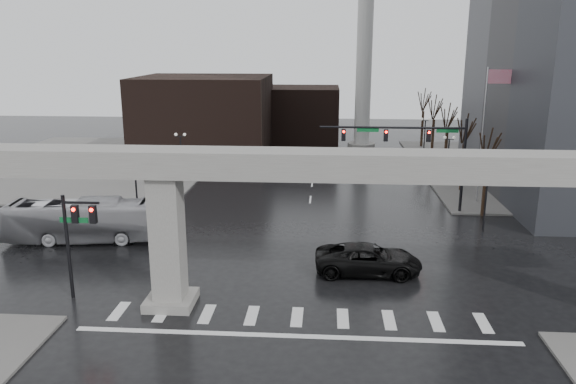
# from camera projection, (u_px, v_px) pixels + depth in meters

# --- Properties ---
(ground) EXTENTS (160.00, 160.00, 0.00)m
(ground) POSITION_uv_depth(u_px,v_px,m) (298.00, 308.00, 30.46)
(ground) COLOR black
(ground) RESTS_ON ground
(sidewalk_ne) EXTENTS (28.00, 36.00, 0.15)m
(sidewalk_ne) POSITION_uv_depth(u_px,v_px,m) (544.00, 170.00, 63.43)
(sidewalk_ne) COLOR #605E5C
(sidewalk_ne) RESTS_ON ground
(sidewalk_nw) EXTENTS (28.00, 36.00, 0.15)m
(sidewalk_nw) POSITION_uv_depth(u_px,v_px,m) (96.00, 163.00, 66.89)
(sidewalk_nw) COLOR #605E5C
(sidewalk_nw) RESTS_ON ground
(elevated_guideway) EXTENTS (48.00, 2.60, 8.70)m
(elevated_guideway) POSITION_uv_depth(u_px,v_px,m) (323.00, 186.00, 28.61)
(elevated_guideway) COLOR #98958F
(elevated_guideway) RESTS_ON ground
(building_far_left) EXTENTS (16.00, 14.00, 10.00)m
(building_far_left) POSITION_uv_depth(u_px,v_px,m) (205.00, 117.00, 70.61)
(building_far_left) COLOR black
(building_far_left) RESTS_ON ground
(building_far_mid) EXTENTS (10.00, 10.00, 8.00)m
(building_far_mid) POSITION_uv_depth(u_px,v_px,m) (303.00, 116.00, 79.71)
(building_far_mid) COLOR black
(building_far_mid) RESTS_ON ground
(smokestack) EXTENTS (3.60, 3.60, 30.00)m
(smokestack) POSITION_uv_depth(u_px,v_px,m) (365.00, 48.00, 71.00)
(smokestack) COLOR #BABAB5
(smokestack) RESTS_ON ground
(signal_mast_arm) EXTENTS (12.12, 0.43, 8.00)m
(signal_mast_arm) POSITION_uv_depth(u_px,v_px,m) (418.00, 144.00, 46.50)
(signal_mast_arm) COLOR black
(signal_mast_arm) RESTS_ON ground
(signal_left_pole) EXTENTS (2.30, 0.30, 6.00)m
(signal_left_pole) POSITION_uv_depth(u_px,v_px,m) (76.00, 229.00, 30.72)
(signal_left_pole) COLOR black
(signal_left_pole) RESTS_ON ground
(flagpole_assembly) EXTENTS (2.06, 0.12, 12.00)m
(flagpole_assembly) POSITION_uv_depth(u_px,v_px,m) (487.00, 119.00, 48.73)
(flagpole_assembly) COLOR silver
(flagpole_assembly) RESTS_ON ground
(lamp_right_0) EXTENTS (1.22, 0.32, 5.11)m
(lamp_right_0) POSITION_uv_depth(u_px,v_px,m) (487.00, 187.00, 42.17)
(lamp_right_0) COLOR black
(lamp_right_0) RESTS_ON ground
(lamp_right_1) EXTENTS (1.22, 0.32, 5.11)m
(lamp_right_1) POSITION_uv_depth(u_px,v_px,m) (448.00, 152.00, 55.67)
(lamp_right_1) COLOR black
(lamp_right_1) RESTS_ON ground
(lamp_right_2) EXTENTS (1.22, 0.32, 5.11)m
(lamp_right_2) POSITION_uv_depth(u_px,v_px,m) (425.00, 131.00, 69.17)
(lamp_right_2) COLOR black
(lamp_right_2) RESTS_ON ground
(lamp_left_0) EXTENTS (1.22, 0.32, 5.11)m
(lamp_left_0) POSITION_uv_depth(u_px,v_px,m) (136.00, 181.00, 43.97)
(lamp_left_0) COLOR black
(lamp_left_0) RESTS_ON ground
(lamp_left_1) EXTENTS (1.22, 0.32, 5.11)m
(lamp_left_1) POSITION_uv_depth(u_px,v_px,m) (181.00, 149.00, 57.47)
(lamp_left_1) COLOR black
(lamp_left_1) RESTS_ON ground
(lamp_left_2) EXTENTS (1.22, 0.32, 5.11)m
(lamp_left_2) POSITION_uv_depth(u_px,v_px,m) (209.00, 129.00, 70.97)
(lamp_left_2) COLOR black
(lamp_left_2) RESTS_ON ground
(tree_right_0) EXTENTS (1.09, 1.58, 7.50)m
(tree_right_0) POSITION_uv_depth(u_px,v_px,m) (486.00, 183.00, 46.15)
(tree_right_0) COLOR black
(tree_right_0) RESTS_ON ground
(tree_right_1) EXTENTS (1.09, 1.61, 7.67)m
(tree_right_1) POSITION_uv_depth(u_px,v_px,m) (463.00, 163.00, 53.85)
(tree_right_1) COLOR black
(tree_right_1) RESTS_ON ground
(tree_right_2) EXTENTS (1.10, 1.63, 7.85)m
(tree_right_2) POSITION_uv_depth(u_px,v_px,m) (446.00, 147.00, 61.55)
(tree_right_2) COLOR black
(tree_right_2) RESTS_ON ground
(tree_right_3) EXTENTS (1.11, 1.66, 8.02)m
(tree_right_3) POSITION_uv_depth(u_px,v_px,m) (433.00, 135.00, 69.25)
(tree_right_3) COLOR black
(tree_right_3) RESTS_ON ground
(tree_right_4) EXTENTS (1.12, 1.69, 8.19)m
(tree_right_4) POSITION_uv_depth(u_px,v_px,m) (423.00, 125.00, 76.94)
(tree_right_4) COLOR black
(tree_right_4) RESTS_ON ground
(pickup_truck) EXTENTS (6.61, 3.07, 1.83)m
(pickup_truck) POSITION_uv_depth(u_px,v_px,m) (368.00, 259.00, 34.92)
(pickup_truck) COLOR black
(pickup_truck) RESTS_ON ground
(city_bus) EXTENTS (11.37, 3.80, 3.11)m
(city_bus) POSITION_uv_depth(u_px,v_px,m) (83.00, 220.00, 40.49)
(city_bus) COLOR #AAA9AE
(city_bus) RESTS_ON ground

